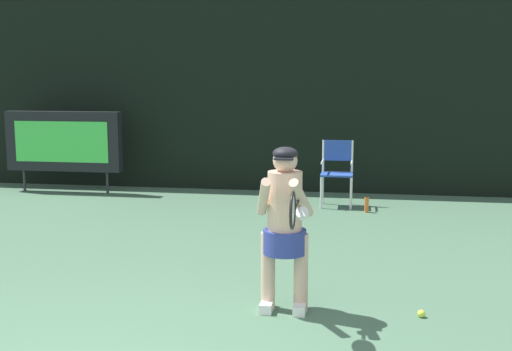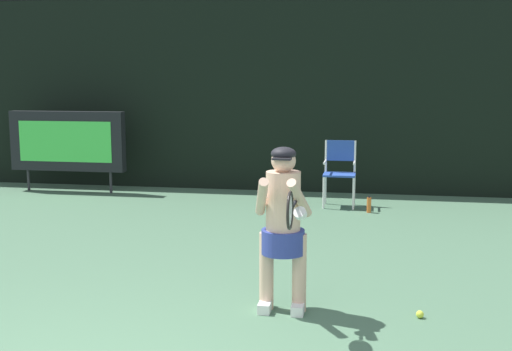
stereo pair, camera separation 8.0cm
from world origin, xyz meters
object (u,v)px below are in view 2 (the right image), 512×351
Objects in this scene: tennis_player at (283,222)px; tennis_racket at (290,210)px; water_bottle at (369,205)px; scoreboard at (67,141)px; umpire_chair at (340,169)px; tennis_ball_loose at (420,314)px.

tennis_player is 0.60m from tennis_racket.
water_bottle is 5.17m from tennis_racket.
water_bottle is at bearing 80.61° from tennis_player.
umpire_chair is (5.04, -0.46, -0.33)m from scoreboard.
tennis_racket is at bearing -152.76° from tennis_ball_loose.
umpire_chair is 0.72× the size of tennis_player.
scoreboard is 8.14m from tennis_ball_loose.
tennis_player is at bearing -92.94° from umpire_chair.
umpire_chair is at bearing -5.25° from scoreboard.
tennis_ball_loose is (0.47, -4.49, -0.09)m from water_bottle.
scoreboard reaches higher than umpire_chair.
tennis_ball_loose is (0.97, -4.95, -0.58)m from umpire_chair.
tennis_ball_loose is (1.22, 0.02, -0.79)m from tennis_player.
water_bottle is at bearing -43.12° from umpire_chair.
water_bottle is at bearing 96.03° from tennis_ball_loose.
tennis_player reaches higher than tennis_racket.
umpire_chair is 5.08m from tennis_ball_loose.
scoreboard is 32.35× the size of tennis_ball_loose.
tennis_player is at bearing -99.39° from water_bottle.
scoreboard reaches higher than tennis_ball_loose.
scoreboard reaches higher than tennis_racket.
tennis_racket reaches higher than tennis_ball_loose.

